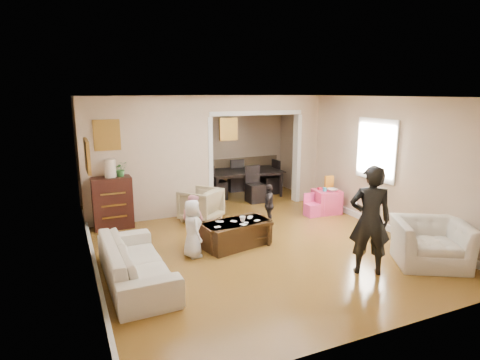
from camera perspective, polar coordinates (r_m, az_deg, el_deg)
name	(u,v)px	position (r m, az deg, el deg)	size (l,w,h in m)	color
floor	(244,236)	(7.72, 0.61, -7.92)	(7.00, 7.00, 0.00)	olive
partition_left	(149,159)	(8.66, -12.73, 2.90)	(2.75, 0.18, 2.60)	#CAB094
partition_right	(305,149)	(10.12, 9.20, 4.38)	(0.55, 0.18, 2.60)	#CAB094
partition_header	(256,103)	(9.35, 2.22, 10.80)	(2.22, 0.18, 0.35)	#CAB094
window_pane	(377,150)	(8.52, 18.80, 4.09)	(0.03, 0.95, 1.10)	white
framed_art_partition	(107,135)	(8.37, -18.34, 6.06)	(0.45, 0.03, 0.55)	brown
framed_art_sofa_wall	(87,156)	(6.06, -20.84, 3.22)	(0.03, 0.55, 0.40)	brown
framed_art_alcove	(228,129)	(10.88, -1.64, 7.20)	(0.45, 0.03, 0.55)	brown
sofa	(136,262)	(6.05, -14.55, -11.13)	(2.09, 0.82, 0.61)	beige
armchair_back	(201,205)	(8.57, -5.58, -3.49)	(0.74, 0.76, 0.69)	#C1B486
armchair_front	(430,243)	(7.09, 25.33, -8.05)	(1.08, 0.94, 0.70)	beige
dresser	(113,203)	(8.42, -17.62, -3.08)	(0.76, 0.43, 1.04)	#351310
table_lamp	(110,168)	(8.27, -17.93, 1.60)	(0.22, 0.22, 0.36)	beige
potted_plant	(121,169)	(8.30, -16.55, 1.50)	(0.27, 0.23, 0.30)	#357333
coffee_table	(236,234)	(7.19, -0.54, -7.61)	(1.18, 0.59, 0.44)	#362111
coffee_cup	(243,219)	(7.10, 0.37, -5.57)	(0.11, 0.11, 0.10)	silver
play_table	(326,201)	(9.31, 12.16, -2.98)	(0.54, 0.54, 0.52)	#E43C6F
cereal_box	(329,182)	(9.36, 12.51, -0.32)	(0.20, 0.07, 0.30)	yellow
cyan_cup	(325,189)	(9.14, 11.92, -1.31)	(0.08, 0.08, 0.08)	teal
toy_block	(320,188)	(9.26, 11.20, -1.19)	(0.08, 0.06, 0.05)	red
play_bowl	(332,190)	(9.17, 12.93, -1.38)	(0.23, 0.23, 0.06)	white
dining_table	(245,183)	(10.52, 0.65, -0.49)	(1.92, 1.07, 0.68)	black
adult_person	(370,220)	(6.26, 17.93, -5.44)	(0.60, 0.40, 1.66)	black
child_kneel_a	(192,229)	(6.69, -6.76, -6.84)	(0.47, 0.31, 0.97)	silver
child_kneel_b	(193,221)	(7.15, -6.69, -5.73)	(0.46, 0.35, 0.94)	pink
child_toddler	(269,205)	(8.20, 4.12, -3.54)	(0.51, 0.21, 0.87)	black
craft_papers	(237,222)	(7.12, -0.37, -5.91)	(0.88, 0.48, 0.00)	white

